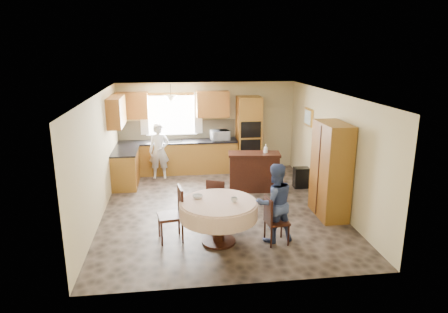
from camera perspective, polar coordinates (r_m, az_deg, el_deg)
floor at (r=8.91m, az=-0.63°, el=-7.28°), size 5.00×6.00×0.01m
ceiling at (r=8.28m, az=-0.69°, el=8.91°), size 5.00×6.00×0.01m
wall_back at (r=11.42m, az=-2.42°, el=4.31°), size 5.00×0.02×2.50m
wall_front at (r=5.69m, az=2.90°, el=-7.10°), size 5.00×0.02×2.50m
wall_left at (r=8.60m, az=-17.44°, el=-0.04°), size 0.02×6.00×2.50m
wall_right at (r=9.14m, az=15.11°, el=1.01°), size 0.02×6.00×2.50m
window at (r=11.30m, az=-7.52°, el=5.88°), size 1.40×0.03×1.10m
curtain_left at (r=11.27m, az=-11.36°, el=5.94°), size 0.22×0.02×1.15m
curtain_right at (r=11.27m, az=-3.69°, el=6.20°), size 0.22×0.02×1.15m
base_cab_back at (r=11.28m, az=-6.55°, el=-0.15°), size 3.30×0.60×0.88m
counter_back at (r=11.16m, az=-6.62°, el=2.12°), size 3.30×0.64×0.04m
base_cab_left at (r=10.48m, az=-13.86°, el=-1.69°), size 0.60×1.20×0.88m
counter_left at (r=10.36m, az=-14.02°, el=0.74°), size 0.64×1.20×0.04m
backsplash at (r=11.39m, az=-6.69°, el=3.82°), size 3.30×0.02×0.55m
wall_cab_left at (r=11.17m, az=-13.01°, el=7.11°), size 0.85×0.33×0.72m
wall_cab_right at (r=11.17m, az=-1.61°, el=7.50°), size 0.90×0.33×0.72m
wall_cab_side at (r=10.18m, az=-15.14°, el=6.23°), size 0.33×1.20×0.72m
oven_tower at (r=11.32m, az=3.54°, el=3.21°), size 0.66×0.62×2.12m
oven_upper at (r=10.97m, az=3.87°, el=3.83°), size 0.56×0.01×0.45m
oven_lower at (r=11.08m, az=3.82°, el=1.30°), size 0.56×0.01×0.45m
pendant at (r=10.75m, az=-7.61°, el=8.20°), size 0.36×0.36×0.18m
sideboard at (r=9.85m, az=4.29°, el=-2.34°), size 1.31×0.67×0.89m
space_heater at (r=10.25m, az=10.98°, el=-2.97°), size 0.38×0.27×0.52m
cupboard at (r=8.48m, az=15.01°, el=-1.92°), size 0.52×1.03×1.98m
dining_table at (r=7.16m, az=-0.78°, el=-7.72°), size 1.40×1.40×0.80m
chair_left at (r=7.35m, az=-7.07°, el=-7.76°), size 0.50×0.50×1.00m
chair_back at (r=8.04m, az=-1.02°, el=-5.97°), size 0.52×0.52×0.91m
chair_right at (r=7.24m, az=7.04°, el=-8.73°), size 0.42×0.42×0.88m
framed_picture at (r=10.42m, az=11.99°, el=5.51°), size 0.06×0.54×0.45m
microwave at (r=11.15m, az=-0.58°, el=3.05°), size 0.55×0.42×0.28m
person_sink at (r=10.81m, az=-9.24°, el=0.76°), size 0.55×0.37×1.50m
person_dining at (r=7.26m, az=7.23°, el=-6.56°), size 0.79×0.66×1.46m
bowl_sideboard at (r=9.67m, az=3.08°, el=0.28°), size 0.23×0.23×0.05m
bottle_sideboard at (r=9.75m, az=5.97°, el=0.98°), size 0.11×0.11×0.27m
cup_table at (r=7.03m, az=1.46°, el=-6.22°), size 0.12×0.12×0.09m
bowl_table at (r=7.23m, az=-3.80°, el=-5.75°), size 0.21×0.21×0.06m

